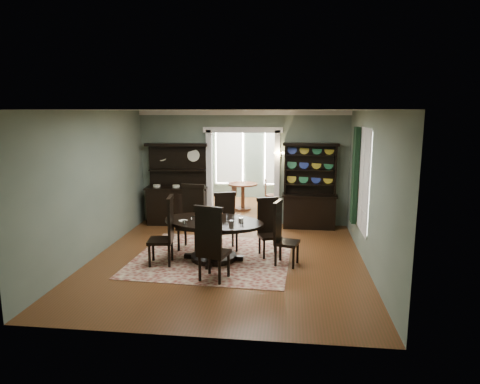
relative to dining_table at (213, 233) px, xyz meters
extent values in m
cube|color=brown|center=(0.27, -0.02, -0.58)|extent=(5.50, 6.00, 0.01)
cube|color=silver|center=(0.27, -0.02, 2.43)|extent=(5.50, 6.00, 0.01)
cube|color=slate|center=(-2.48, -0.02, 0.93)|extent=(0.01, 6.00, 3.00)
cube|color=slate|center=(3.02, -0.02, 0.93)|extent=(0.01, 6.00, 3.00)
cube|color=slate|center=(0.27, -3.02, 0.93)|extent=(5.50, 0.01, 3.00)
cube|color=slate|center=(-1.55, 2.98, 0.93)|extent=(1.85, 0.01, 3.00)
cube|color=slate|center=(2.10, 2.98, 0.93)|extent=(1.85, 0.01, 3.00)
cube|color=slate|center=(0.27, 2.98, 2.18)|extent=(1.80, 0.01, 0.50)
cube|color=silver|center=(0.27, 2.93, 2.37)|extent=(5.50, 0.10, 0.12)
cube|color=brown|center=(0.27, 4.73, -0.58)|extent=(3.50, 3.50, 0.01)
cube|color=silver|center=(0.27, 4.73, 2.43)|extent=(3.50, 3.50, 0.01)
cube|color=slate|center=(-1.48, 4.73, 0.93)|extent=(0.01, 3.50, 3.00)
cube|color=slate|center=(2.02, 4.73, 0.93)|extent=(0.01, 3.50, 3.00)
cube|color=slate|center=(0.27, 6.48, 0.93)|extent=(3.50, 0.01, 3.00)
cube|color=silver|center=(-0.58, 6.43, 0.98)|extent=(1.05, 0.06, 2.20)
cube|color=silver|center=(1.12, 6.43, 0.98)|extent=(1.05, 0.06, 2.20)
cube|color=silver|center=(-0.63, 2.98, 0.68)|extent=(0.14, 0.25, 2.50)
cube|color=silver|center=(1.17, 2.98, 0.68)|extent=(0.14, 0.25, 2.50)
cube|color=silver|center=(0.27, 2.98, 1.93)|extent=(2.08, 0.25, 0.14)
cube|color=white|center=(3.01, 0.58, 1.03)|extent=(0.02, 1.10, 2.00)
cube|color=silver|center=(3.00, 0.58, 1.03)|extent=(0.01, 1.22, 2.12)
cube|color=black|center=(2.92, 1.26, 1.03)|extent=(0.10, 0.35, 2.10)
cube|color=gold|center=(1.22, 2.90, 1.28)|extent=(0.08, 0.05, 0.18)
sphere|color=#FFD88C|center=(1.12, 2.75, 1.36)|extent=(0.07, 0.07, 0.07)
sphere|color=#FFD88C|center=(1.32, 2.75, 1.36)|extent=(0.07, 0.07, 0.07)
cube|color=maroon|center=(-0.04, 0.12, -0.57)|extent=(3.28, 3.10, 0.01)
ellipsoid|color=black|center=(0.00, 0.00, 0.22)|extent=(2.34, 1.78, 0.05)
cylinder|color=black|center=(0.00, 0.00, 0.18)|extent=(2.34, 2.34, 0.03)
cylinder|color=black|center=(0.00, 0.00, -0.16)|extent=(0.26, 0.26, 0.72)
cylinder|color=black|center=(0.00, 0.00, -0.52)|extent=(0.92, 0.92, 0.11)
cylinder|color=silver|center=(0.03, 0.02, 0.27)|extent=(0.27, 0.27, 0.05)
cube|color=black|center=(-0.62, 0.60, -0.07)|extent=(0.57, 0.55, 0.07)
cube|color=black|center=(-0.59, 0.82, 0.36)|extent=(0.50, 0.13, 0.85)
cube|color=black|center=(-0.59, 0.82, 0.80)|extent=(0.55, 0.16, 0.09)
cylinder|color=black|center=(-0.84, 0.44, -0.32)|extent=(0.05, 0.05, 0.50)
cylinder|color=black|center=(-0.46, 0.38, -0.32)|extent=(0.05, 0.05, 0.50)
cylinder|color=black|center=(-0.78, 0.83, -0.32)|extent=(0.05, 0.05, 0.50)
cylinder|color=black|center=(-0.40, 0.77, -0.32)|extent=(0.05, 0.05, 0.50)
cube|color=black|center=(0.18, 0.63, -0.13)|extent=(0.57, 0.56, 0.06)
cube|color=black|center=(0.11, 0.81, 0.26)|extent=(0.43, 0.21, 0.75)
cube|color=black|center=(0.11, 0.81, 0.64)|extent=(0.47, 0.24, 0.08)
cylinder|color=black|center=(0.09, 0.41, -0.35)|extent=(0.05, 0.05, 0.44)
cylinder|color=black|center=(0.41, 0.53, -0.35)|extent=(0.05, 0.05, 0.44)
cylinder|color=black|center=(-0.04, 0.73, -0.35)|extent=(0.05, 0.05, 0.44)
cylinder|color=black|center=(0.28, 0.86, -0.35)|extent=(0.05, 0.05, 0.44)
cube|color=black|center=(1.12, 0.35, -0.14)|extent=(0.54, 0.53, 0.06)
cube|color=black|center=(1.06, 0.53, 0.23)|extent=(0.42, 0.19, 0.73)
cube|color=black|center=(1.06, 0.53, 0.61)|extent=(0.46, 0.22, 0.07)
cylinder|color=black|center=(1.02, 0.14, -0.36)|extent=(0.05, 0.05, 0.43)
cylinder|color=black|center=(1.34, 0.25, -0.36)|extent=(0.05, 0.05, 0.43)
cylinder|color=black|center=(0.91, 0.46, -0.36)|extent=(0.05, 0.05, 0.43)
cylinder|color=black|center=(1.22, 0.57, -0.36)|extent=(0.05, 0.05, 0.43)
cube|color=black|center=(-0.98, -0.38, -0.09)|extent=(0.52, 0.54, 0.06)
cube|color=black|center=(-0.77, -0.36, 0.33)|extent=(0.12, 0.49, 0.82)
cube|color=black|center=(-0.77, -0.36, 0.75)|extent=(0.14, 0.53, 0.08)
cylinder|color=black|center=(-1.20, -0.22, -0.33)|extent=(0.05, 0.05, 0.48)
cylinder|color=black|center=(-1.15, -0.60, -0.33)|extent=(0.05, 0.05, 0.48)
cylinder|color=black|center=(-0.82, -0.17, -0.33)|extent=(0.05, 0.05, 0.48)
cylinder|color=black|center=(-0.77, -0.55, -0.33)|extent=(0.05, 0.05, 0.48)
cube|color=black|center=(1.48, -0.12, -0.12)|extent=(0.53, 0.54, 0.06)
cube|color=black|center=(1.29, -0.08, 0.27)|extent=(0.16, 0.45, 0.76)
cube|color=black|center=(1.29, -0.08, 0.66)|extent=(0.18, 0.49, 0.08)
cylinder|color=black|center=(1.61, -0.34, -0.35)|extent=(0.05, 0.05, 0.45)
cylinder|color=black|center=(1.69, 0.00, -0.35)|extent=(0.05, 0.05, 0.45)
cylinder|color=black|center=(1.27, -0.25, -0.35)|extent=(0.05, 0.05, 0.45)
cylinder|color=black|center=(1.35, 0.09, -0.35)|extent=(0.05, 0.05, 0.45)
cube|color=black|center=(0.20, -1.02, -0.08)|extent=(0.60, 0.59, 0.06)
cube|color=black|center=(0.14, -1.23, 0.35)|extent=(0.49, 0.18, 0.84)
cube|color=black|center=(0.14, -1.23, 0.78)|extent=(0.54, 0.22, 0.09)
cylinder|color=black|center=(0.44, -0.89, -0.33)|extent=(0.05, 0.05, 0.49)
cylinder|color=black|center=(0.06, -0.78, -0.33)|extent=(0.05, 0.05, 0.49)
cylinder|color=black|center=(0.33, -1.26, -0.33)|extent=(0.05, 0.05, 0.49)
cylinder|color=black|center=(-0.04, -1.16, -0.33)|extent=(0.05, 0.05, 0.49)
cube|color=black|center=(-1.47, 2.69, -0.09)|extent=(1.57, 0.65, 0.96)
cube|color=black|center=(-1.47, 2.69, 0.41)|extent=(1.67, 0.70, 0.05)
cube|color=black|center=(-1.47, 2.90, 0.99)|extent=(1.54, 0.20, 1.13)
cube|color=black|center=(-1.47, 2.80, 0.87)|extent=(1.51, 0.38, 0.04)
cube|color=black|center=(-1.47, 2.78, 1.54)|extent=(1.66, 0.46, 0.08)
cube|color=black|center=(2.02, 2.69, -0.15)|extent=(1.32, 0.48, 0.84)
cube|color=black|center=(2.02, 2.69, 0.28)|extent=(1.41, 0.53, 0.04)
cube|color=black|center=(2.02, 2.88, 0.93)|extent=(1.31, 0.07, 1.27)
cube|color=black|center=(1.39, 2.79, 0.93)|extent=(0.05, 0.24, 1.31)
cube|color=black|center=(2.66, 2.79, 0.93)|extent=(0.05, 0.24, 1.31)
cube|color=black|center=(2.02, 2.77, 1.58)|extent=(1.41, 0.31, 0.07)
cube|color=black|center=(2.02, 2.79, 0.55)|extent=(1.31, 0.26, 0.03)
cube|color=black|center=(2.02, 2.79, 0.93)|extent=(1.31, 0.26, 0.03)
cube|color=black|center=(2.02, 2.79, 1.30)|extent=(1.31, 0.26, 0.03)
cylinder|color=#582C19|center=(0.10, 4.49, 0.23)|extent=(0.89, 0.89, 0.04)
cylinder|color=#582C19|center=(0.10, 4.49, -0.16)|extent=(0.11, 0.11, 0.78)
cylinder|color=#582C19|center=(0.10, 4.49, -0.54)|extent=(0.49, 0.49, 0.07)
cylinder|color=#582C19|center=(-0.33, 4.62, -0.17)|extent=(0.35, 0.35, 0.04)
cube|color=#582C19|center=(-0.18, 4.57, 0.05)|extent=(0.12, 0.31, 0.44)
cylinder|color=#582C19|center=(-0.41, 4.78, -0.37)|extent=(0.03, 0.03, 0.40)
cylinder|color=#582C19|center=(-0.48, 4.54, -0.37)|extent=(0.03, 0.03, 0.40)
cylinder|color=#582C19|center=(-0.17, 4.70, -0.37)|extent=(0.03, 0.03, 0.40)
cylinder|color=#582C19|center=(-0.25, 4.47, -0.37)|extent=(0.03, 0.03, 0.40)
cylinder|color=#582C19|center=(0.96, 4.67, -0.13)|extent=(0.39, 0.39, 0.04)
cube|color=#582C19|center=(0.78, 4.65, 0.12)|extent=(0.07, 0.35, 0.49)
cylinder|color=#582C19|center=(1.11, 4.55, -0.35)|extent=(0.04, 0.04, 0.44)
cylinder|color=#582C19|center=(1.08, 4.83, -0.35)|extent=(0.04, 0.04, 0.44)
cylinder|color=#582C19|center=(0.84, 4.52, -0.35)|extent=(0.04, 0.04, 0.44)
cylinder|color=#582C19|center=(0.80, 4.79, -0.35)|extent=(0.04, 0.04, 0.44)
camera|label=1|loc=(1.50, -8.19, 2.41)|focal=32.00mm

